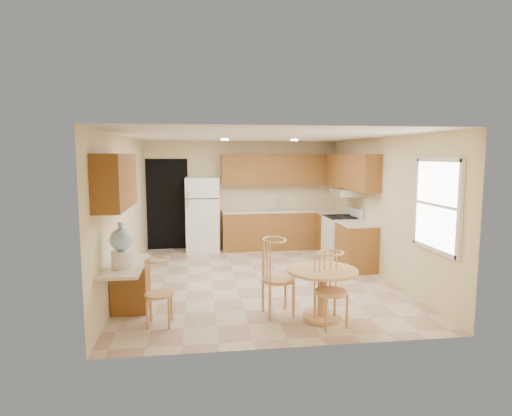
{
  "coord_description": "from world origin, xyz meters",
  "views": [
    {
      "loc": [
        -1.03,
        -7.3,
        2.18
      ],
      "look_at": [
        -0.0,
        0.3,
        1.23
      ],
      "focal_mm": 30.0,
      "sensor_mm": 36.0,
      "label": 1
    }
  ],
  "objects": [
    {
      "name": "window",
      "position": [
        2.23,
        -1.85,
        1.5
      ],
      "size": [
        0.06,
        1.12,
        1.3
      ],
      "color": "white",
      "rests_on": "wall_right"
    },
    {
      "name": "chair_desk",
      "position": [
        -1.55,
        -1.96,
        0.53
      ],
      "size": [
        0.38,
        0.49,
        0.86
      ],
      "rotation": [
        0.0,
        0.0,
        -1.63
      ],
      "color": "tan",
      "rests_on": "floor"
    },
    {
      "name": "dining_table",
      "position": [
        0.58,
        -1.98,
        0.45
      ],
      "size": [
        0.93,
        0.93,
        0.69
      ],
      "rotation": [
        0.0,
        0.0,
        -0.43
      ],
      "color": "tan",
      "rests_on": "floor"
    },
    {
      "name": "water_crock",
      "position": [
        -2.0,
        -1.86,
        1.03
      ],
      "size": [
        0.28,
        0.28,
        0.58
      ],
      "color": "white",
      "rests_on": "desk_top"
    },
    {
      "name": "chair_table_b",
      "position": [
        0.63,
        -2.29,
        0.58
      ],
      "size": [
        0.42,
        0.44,
        0.95
      ],
      "rotation": [
        0.0,
        0.0,
        3.36
      ],
      "color": "tan",
      "rests_on": "floor"
    },
    {
      "name": "doorway",
      "position": [
        -1.75,
        2.73,
        1.05
      ],
      "size": [
        0.9,
        0.02,
        2.1
      ],
      "primitive_type": "cube",
      "color": "black",
      "rests_on": "floor"
    },
    {
      "name": "counter_back",
      "position": [
        0.88,
        2.45,
        0.89
      ],
      "size": [
        2.75,
        0.63,
        0.04
      ],
      "primitive_type": "cube",
      "color": "beige",
      "rests_on": "base_cab_back"
    },
    {
      "name": "wall_back",
      "position": [
        0.0,
        2.75,
        1.25
      ],
      "size": [
        4.5,
        0.02,
        2.5
      ],
      "primitive_type": "cube",
      "color": "beige",
      "rests_on": "floor"
    },
    {
      "name": "floor",
      "position": [
        0.0,
        0.0,
        0.0
      ],
      "size": [
        5.5,
        5.5,
        0.0
      ],
      "primitive_type": "plane",
      "color": "#C9B491",
      "rests_on": "ground"
    },
    {
      "name": "desk_pedestal",
      "position": [
        -2.0,
        -1.32,
        0.36
      ],
      "size": [
        0.48,
        0.42,
        0.72
      ],
      "primitive_type": "cube",
      "color": "#915B24",
      "rests_on": "floor"
    },
    {
      "name": "sink",
      "position": [
        0.85,
        2.45,
        0.91
      ],
      "size": [
        0.78,
        0.44,
        0.01
      ],
      "primitive_type": "cube",
      "color": "silver",
      "rests_on": "counter_back"
    },
    {
      "name": "chair_table_a",
      "position": [
        0.03,
        -1.83,
        0.64
      ],
      "size": [
        0.47,
        0.6,
        1.05
      ],
      "rotation": [
        0.0,
        0.0,
        -1.44
      ],
      "color": "tan",
      "rests_on": "floor"
    },
    {
      "name": "wall_front",
      "position": [
        0.0,
        -2.75,
        1.25
      ],
      "size": [
        4.5,
        0.02,
        2.5
      ],
      "primitive_type": "cube",
      "color": "beige",
      "rests_on": "floor"
    },
    {
      "name": "range_hood",
      "position": [
        2.0,
        1.18,
        1.42
      ],
      "size": [
        0.5,
        0.76,
        0.14
      ],
      "primitive_type": "cube",
      "color": "silver",
      "rests_on": "upper_cab_right"
    },
    {
      "name": "upper_cab_back",
      "position": [
        0.88,
        2.58,
        1.85
      ],
      "size": [
        2.75,
        0.33,
        0.7
      ],
      "primitive_type": "cube",
      "color": "#915B24",
      "rests_on": "wall_back"
    },
    {
      "name": "wall_right",
      "position": [
        2.25,
        0.0,
        1.25
      ],
      "size": [
        0.02,
        5.5,
        2.5
      ],
      "primitive_type": "cube",
      "color": "beige",
      "rests_on": "floor"
    },
    {
      "name": "base_cab_right_a",
      "position": [
        1.95,
        1.85,
        0.43
      ],
      "size": [
        0.6,
        0.59,
        0.87
      ],
      "primitive_type": "cube",
      "color": "#915B24",
      "rests_on": "floor"
    },
    {
      "name": "refrigerator",
      "position": [
        -0.95,
        2.4,
        0.84
      ],
      "size": [
        0.74,
        0.72,
        1.69
      ],
      "color": "white",
      "rests_on": "floor"
    },
    {
      "name": "wall_left",
      "position": [
        -2.25,
        0.0,
        1.25
      ],
      "size": [
        0.02,
        5.5,
        2.5
      ],
      "primitive_type": "cube",
      "color": "beige",
      "rests_on": "floor"
    },
    {
      "name": "base_cab_right_b",
      "position": [
        1.95,
        0.4,
        0.43
      ],
      "size": [
        0.6,
        0.8,
        0.87
      ],
      "primitive_type": "cube",
      "color": "#915B24",
      "rests_on": "floor"
    },
    {
      "name": "can_light_a",
      "position": [
        -0.5,
        1.2,
        2.48
      ],
      "size": [
        0.14,
        0.14,
        0.02
      ],
      "primitive_type": "cylinder",
      "color": "white",
      "rests_on": "ceiling"
    },
    {
      "name": "counter_right_b",
      "position": [
        1.95,
        0.4,
        0.89
      ],
      "size": [
        0.63,
        0.8,
        0.04
      ],
      "primitive_type": "cube",
      "color": "beige",
      "rests_on": "base_cab_right_b"
    },
    {
      "name": "upper_cab_right",
      "position": [
        2.08,
        1.21,
        1.85
      ],
      "size": [
        0.33,
        2.42,
        0.7
      ],
      "primitive_type": "cube",
      "color": "#915B24",
      "rests_on": "wall_right"
    },
    {
      "name": "ceiling",
      "position": [
        0.0,
        0.0,
        2.5
      ],
      "size": [
        4.5,
        5.5,
        0.02
      ],
      "primitive_type": "cube",
      "color": "white",
      "rests_on": "wall_back"
    },
    {
      "name": "can_light_b",
      "position": [
        0.9,
        1.2,
        2.48
      ],
      "size": [
        0.14,
        0.14,
        0.02
      ],
      "primitive_type": "cylinder",
      "color": "white",
      "rests_on": "ceiling"
    },
    {
      "name": "counter_right_a",
      "position": [
        1.95,
        1.85,
        0.89
      ],
      "size": [
        0.63,
        0.59,
        0.04
      ],
      "primitive_type": "cube",
      "color": "beige",
      "rests_on": "base_cab_right_a"
    },
    {
      "name": "desk_top",
      "position": [
        -2.0,
        -1.7,
        0.75
      ],
      "size": [
        0.5,
        1.2,
        0.04
      ],
      "primitive_type": "cube",
      "color": "beige",
      "rests_on": "desk_pedestal"
    },
    {
      "name": "upper_cab_left",
      "position": [
        -2.08,
        -1.6,
        1.85
      ],
      "size": [
        0.33,
        1.4,
        0.7
      ],
      "primitive_type": "cube",
      "color": "#915B24",
      "rests_on": "wall_left"
    },
    {
      "name": "stove",
      "position": [
        1.92,
        1.18,
        0.47
      ],
      "size": [
        0.65,
        0.76,
        1.09
      ],
      "color": "white",
      "rests_on": "floor"
    },
    {
      "name": "base_cab_back",
      "position": [
        0.88,
        2.45,
        0.43
      ],
      "size": [
        2.75,
        0.6,
        0.87
      ],
      "primitive_type": "cube",
      "color": "#915B24",
      "rests_on": "floor"
    }
  ]
}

